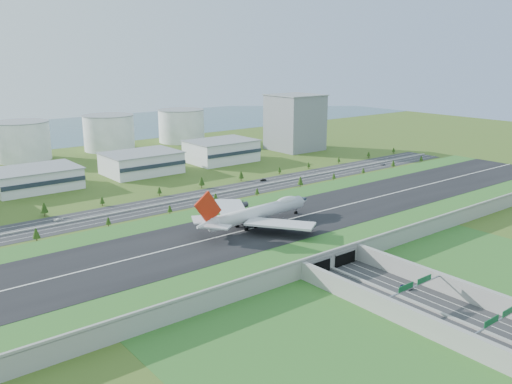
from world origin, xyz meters
TOP-DOWN VIEW (x-y plane):
  - ground at (0.00, 0.00)m, footprint 1200.00×1200.00m
  - airfield_deck at (0.00, -0.09)m, footprint 520.00×100.00m
  - underpass_road at (0.00, -99.42)m, footprint 38.80×120.40m
  - sign_gantry_near at (0.00, -95.04)m, footprint 38.70×0.70m
  - sign_gantry_far at (0.00, -130.04)m, footprint 38.70×0.70m
  - north_expressway at (0.00, 95.00)m, footprint 560.00×36.00m
  - tree_row at (-16.98, 96.42)m, footprint 501.53×48.58m
  - hangar_mid_a at (-60.00, 190.00)m, footprint 58.00×42.00m
  - hangar_mid_b at (25.00, 190.00)m, footprint 58.00×42.00m
  - hangar_mid_c at (105.00, 190.00)m, footprint 58.00×42.00m
  - office_tower at (200.00, 195.00)m, footprint 46.00×46.00m
  - fuel_tank_b at (-35.00, 310.00)m, footprint 50.00×50.00m
  - fuel_tank_c at (50.00, 310.00)m, footprint 50.00×50.00m
  - fuel_tank_d at (135.00, 310.00)m, footprint 50.00×50.00m
  - bay_water at (0.00, 480.00)m, footprint 1200.00×260.00m
  - boeing_747 at (-1.89, 3.36)m, footprint 79.46×74.92m
  - car_0 at (-8.43, -88.90)m, footprint 3.01×4.70m
  - car_1 at (-11.39, -124.82)m, footprint 2.57×4.49m
  - car_2 at (9.10, -84.64)m, footprint 2.96×5.53m
  - car_5 at (85.68, 105.72)m, footprint 5.19×2.18m
  - car_6 at (207.14, 86.81)m, footprint 5.59×3.21m
  - car_7 at (-74.20, 101.90)m, footprint 5.78×2.91m

SIDE VIEW (x-z plane):
  - ground at x=0.00m, z-range 0.00..0.00m
  - bay_water at x=0.00m, z-range 0.00..0.06m
  - north_expressway at x=0.00m, z-range 0.00..0.12m
  - car_1 at x=-11.39m, z-range 0.12..1.52m
  - car_6 at x=207.14m, z-range 0.12..1.59m
  - car_2 at x=9.10m, z-range 0.12..1.60m
  - car_0 at x=-8.43m, z-range 0.12..1.61m
  - car_7 at x=-74.20m, z-range 0.12..1.73m
  - car_5 at x=85.68m, z-range 0.12..1.79m
  - underpass_road at x=0.00m, z-range -0.57..7.43m
  - airfield_deck at x=0.00m, z-range -0.48..8.72m
  - tree_row at x=-16.98m, z-range 0.26..8.70m
  - sign_gantry_near at x=0.00m, z-range 2.05..11.85m
  - sign_gantry_far at x=0.00m, z-range 2.05..11.85m
  - hangar_mid_a at x=-60.00m, z-range 0.00..15.00m
  - hangar_mid_b at x=25.00m, z-range 0.00..17.00m
  - hangar_mid_c at x=105.00m, z-range 0.00..19.00m
  - boeing_747 at x=-1.89m, z-range 2.64..27.19m
  - fuel_tank_b at x=-35.00m, z-range 0.00..35.00m
  - fuel_tank_c at x=50.00m, z-range 0.00..35.00m
  - fuel_tank_d at x=135.00m, z-range 0.00..35.00m
  - office_tower at x=200.00m, z-range 0.00..55.00m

